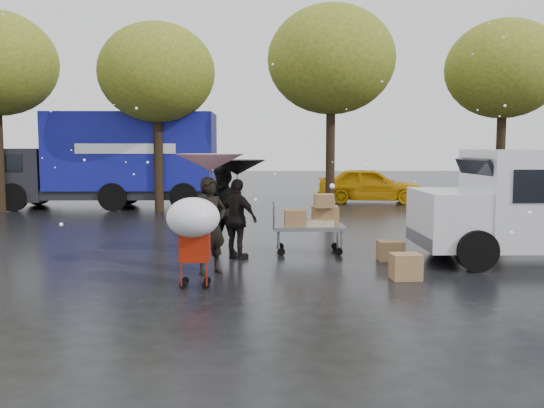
{
  "coord_description": "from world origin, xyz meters",
  "views": [
    {
      "loc": [
        0.08,
        -10.14,
        2.24
      ],
      "look_at": [
        0.29,
        1.0,
        1.14
      ],
      "focal_mm": 38.0,
      "sensor_mm": 36.0,
      "label": 1
    }
  ],
  "objects_px": {
    "vendor_cart": "(313,219)",
    "yellow_taxi": "(370,185)",
    "person_pink": "(211,226)",
    "blue_truck": "(111,160)",
    "person_black": "(237,219)",
    "shopping_cart": "(193,223)"
  },
  "relations": [
    {
      "from": "vendor_cart",
      "to": "yellow_taxi",
      "type": "distance_m",
      "value": 11.67
    },
    {
      "from": "person_pink",
      "to": "blue_truck",
      "type": "height_order",
      "value": "blue_truck"
    },
    {
      "from": "person_black",
      "to": "blue_truck",
      "type": "relative_size",
      "value": 0.2
    },
    {
      "from": "person_pink",
      "to": "shopping_cart",
      "type": "relative_size",
      "value": 1.18
    },
    {
      "from": "yellow_taxi",
      "to": "person_black",
      "type": "bearing_deg",
      "value": 165.93
    },
    {
      "from": "yellow_taxi",
      "to": "vendor_cart",
      "type": "bearing_deg",
      "value": 171.92
    },
    {
      "from": "person_pink",
      "to": "vendor_cart",
      "type": "height_order",
      "value": "person_pink"
    },
    {
      "from": "blue_truck",
      "to": "yellow_taxi",
      "type": "xyz_separation_m",
      "value": [
        9.98,
        1.82,
        -1.04
      ]
    },
    {
      "from": "person_pink",
      "to": "shopping_cart",
      "type": "xyz_separation_m",
      "value": [
        -0.17,
        -1.12,
        0.2
      ]
    },
    {
      "from": "person_pink",
      "to": "yellow_taxi",
      "type": "bearing_deg",
      "value": 28.82
    },
    {
      "from": "person_pink",
      "to": "person_black",
      "type": "relative_size",
      "value": 1.06
    },
    {
      "from": "person_pink",
      "to": "person_black",
      "type": "height_order",
      "value": "person_pink"
    },
    {
      "from": "person_pink",
      "to": "blue_truck",
      "type": "distance_m",
      "value": 12.31
    },
    {
      "from": "person_black",
      "to": "vendor_cart",
      "type": "bearing_deg",
      "value": -121.12
    },
    {
      "from": "person_pink",
      "to": "person_black",
      "type": "bearing_deg",
      "value": 33.73
    },
    {
      "from": "person_pink",
      "to": "vendor_cart",
      "type": "xyz_separation_m",
      "value": [
        1.99,
        1.98,
        -0.14
      ]
    },
    {
      "from": "person_black",
      "to": "vendor_cart",
      "type": "relative_size",
      "value": 1.07
    },
    {
      "from": "yellow_taxi",
      "to": "shopping_cart",
      "type": "bearing_deg",
      "value": 167.45
    },
    {
      "from": "person_black",
      "to": "person_pink",
      "type": "bearing_deg",
      "value": 110.41
    },
    {
      "from": "person_black",
      "to": "vendor_cart",
      "type": "xyz_separation_m",
      "value": [
        1.57,
        0.62,
        -0.08
      ]
    },
    {
      "from": "person_pink",
      "to": "yellow_taxi",
      "type": "height_order",
      "value": "person_pink"
    },
    {
      "from": "shopping_cart",
      "to": "blue_truck",
      "type": "bearing_deg",
      "value": 109.87
    }
  ]
}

